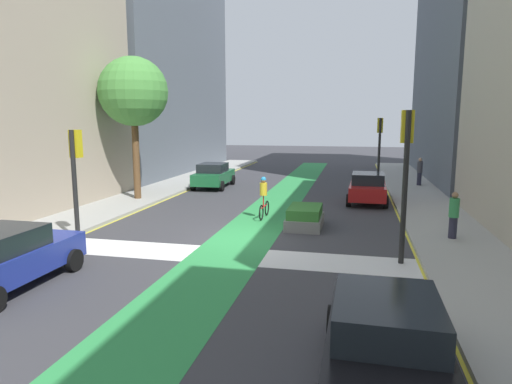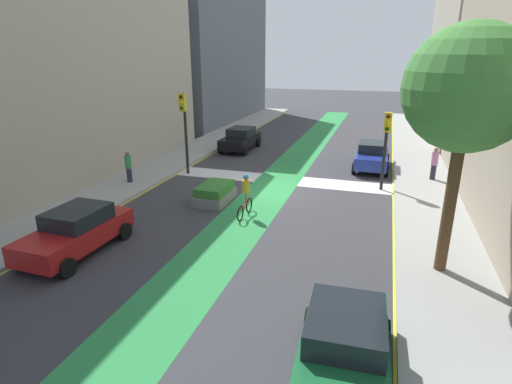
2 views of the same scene
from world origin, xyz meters
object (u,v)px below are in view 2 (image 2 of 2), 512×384
object	(u,v)px
traffic_signal_near_left	(386,136)
pedestrian_sidewalk_right_b	(128,166)
car_green_left_far	(344,349)
pedestrian_sidewalk_left_a	(434,163)
car_black_right_near	(240,139)
car_blue_left_near	(372,155)
car_red_right_far	(76,231)
traffic_signal_near_right	(184,119)
cyclist_in_lane	(245,195)
median_planter	(215,193)
street_tree_near	(468,90)

from	to	relation	value
traffic_signal_near_left	pedestrian_sidewalk_right_b	distance (m)	13.26
car_green_left_far	traffic_signal_near_left	bearing A→B (deg)	-92.16
pedestrian_sidewalk_left_a	pedestrian_sidewalk_right_b	xyz separation A→B (m)	(15.40, 5.28, -0.06)
car_black_right_near	pedestrian_sidewalk_left_a	distance (m)	13.21
car_blue_left_near	car_red_right_far	xyz separation A→B (m)	(9.36, 14.45, 0.00)
pedestrian_sidewalk_left_a	car_green_left_far	bearing A→B (deg)	78.88
traffic_signal_near_right	car_black_right_near	world-z (taller)	traffic_signal_near_right
car_blue_left_near	cyclist_in_lane	bearing A→B (deg)	63.18
car_green_left_far	cyclist_in_lane	distance (m)	9.62
median_planter	car_blue_left_near	bearing A→B (deg)	-129.36
traffic_signal_near_left	pedestrian_sidewalk_left_a	distance (m)	3.89
street_tree_near	car_green_left_far	bearing A→B (deg)	65.81
car_blue_left_near	car_red_right_far	bearing A→B (deg)	57.06
car_blue_left_near	pedestrian_sidewalk_left_a	size ratio (longest dim) A/B	2.39
pedestrian_sidewalk_right_b	street_tree_near	size ratio (longest dim) A/B	0.22
car_blue_left_near	car_red_right_far	distance (m)	17.21
car_black_right_near	median_planter	bearing A→B (deg)	103.04
median_planter	car_black_right_near	bearing A→B (deg)	-76.96
pedestrian_sidewalk_left_a	median_planter	bearing A→B (deg)	32.42
pedestrian_sidewalk_left_a	pedestrian_sidewalk_right_b	distance (m)	16.28
car_blue_left_near	pedestrian_sidewalk_left_a	xyz separation A→B (m)	(-3.29, 1.87, 0.25)
cyclist_in_lane	pedestrian_sidewalk_right_b	distance (m)	7.68
pedestrian_sidewalk_left_a	street_tree_near	size ratio (longest dim) A/B	0.24
car_blue_left_near	cyclist_in_lane	world-z (taller)	cyclist_in_lane
traffic_signal_near_right	car_blue_left_near	size ratio (longest dim) A/B	1.09
car_green_left_far	median_planter	world-z (taller)	car_green_left_far
pedestrian_sidewalk_left_a	traffic_signal_near_right	bearing A→B (deg)	10.73
car_red_right_far	pedestrian_sidewalk_left_a	distance (m)	17.84
traffic_signal_near_right	car_red_right_far	world-z (taller)	traffic_signal_near_right
traffic_signal_near_right	median_planter	world-z (taller)	traffic_signal_near_right
car_red_right_far	median_planter	distance (m)	6.73
cyclist_in_lane	median_planter	bearing A→B (deg)	-32.96
car_green_left_far	street_tree_near	world-z (taller)	street_tree_near
car_blue_left_near	car_red_right_far	size ratio (longest dim) A/B	0.99
car_red_right_far	car_green_left_far	bearing A→B (deg)	160.85
traffic_signal_near_left	street_tree_near	distance (m)	8.81
traffic_signal_near_right	traffic_signal_near_left	distance (m)	10.81
cyclist_in_lane	street_tree_near	distance (m)	9.23
traffic_signal_near_right	car_green_left_far	xyz separation A→B (m)	(-10.29, 13.34, -2.39)
traffic_signal_near_right	traffic_signal_near_left	xyz separation A→B (m)	(-10.80, -0.24, -0.40)
traffic_signal_near_left	car_black_right_near	world-z (taller)	traffic_signal_near_left
street_tree_near	traffic_signal_near_right	bearing A→B (deg)	-31.56
traffic_signal_near_right	traffic_signal_near_left	bearing A→B (deg)	-178.72
car_green_left_far	street_tree_near	distance (m)	7.77
traffic_signal_near_right	car_blue_left_near	bearing A→B (deg)	-156.47
car_blue_left_near	car_black_right_near	xyz separation A→B (m)	(9.23, -2.37, 0.00)
traffic_signal_near_left	traffic_signal_near_right	bearing A→B (deg)	1.28
traffic_signal_near_right	traffic_signal_near_left	world-z (taller)	traffic_signal_near_right
traffic_signal_near_left	median_planter	xyz separation A→B (m)	(7.44, 4.08, -2.38)
traffic_signal_near_left	street_tree_near	size ratio (longest dim) A/B	0.54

